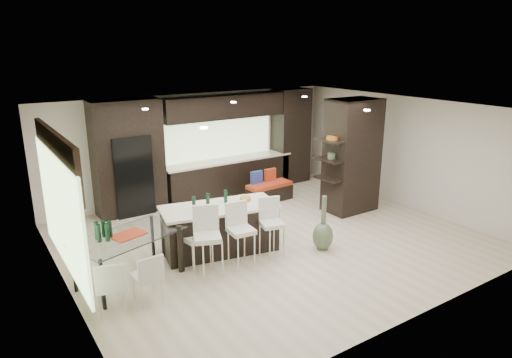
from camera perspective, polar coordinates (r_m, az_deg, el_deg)
ground at (r=9.61m, az=1.99°, el=-7.44°), size 8.00×8.00×0.00m
back_wall at (r=12.08m, az=-7.61°, el=4.17°), size 8.00×0.02×2.70m
left_wall at (r=7.67m, az=-23.19°, el=-4.30°), size 0.02×7.00×2.70m
right_wall at (r=11.85m, az=18.07°, el=3.26°), size 0.02×7.00×2.70m
ceiling at (r=8.86m, az=2.16°, el=8.72°), size 8.00×7.00×0.02m
window_left at (r=7.86m, az=-23.18°, el=-3.80°), size 0.04×3.20×1.90m
window_back at (r=12.27m, az=-5.03°, el=5.40°), size 3.40×0.04×1.20m
stone_accent at (r=7.62m, az=-23.72°, el=2.61°), size 0.08×3.00×0.80m
ceiling_spots at (r=9.07m, az=1.23°, el=8.78°), size 4.00×3.00×0.02m
back_cabinetry at (r=12.01m, az=-4.77°, el=4.19°), size 6.80×0.68×2.70m
refrigerator at (r=11.15m, az=-15.46°, el=0.56°), size 0.90×0.68×1.90m
partition_column at (r=11.08m, az=11.90°, el=2.85°), size 1.20×0.80×2.70m
kitchen_island at (r=8.92m, az=-4.53°, el=-6.19°), size 2.36×1.37×0.93m
stool_left at (r=7.97m, az=-6.04°, el=-8.78°), size 0.58×0.58×1.01m
stool_mid at (r=8.29m, az=-1.85°, el=-7.85°), size 0.46×0.46×0.96m
stool_right at (r=8.64m, az=2.00°, el=-6.91°), size 0.51×0.51×0.93m
bench at (r=11.78m, az=1.67°, el=-1.63°), size 1.25×0.54×0.47m
floor_vase at (r=9.00m, az=8.42°, el=-5.48°), size 0.45×0.45×1.11m
dining_table at (r=8.11m, az=-15.43°, el=-9.53°), size 1.96×1.46×0.84m
chair_near at (r=7.46m, az=-13.47°, el=-12.09°), size 0.43×0.43×0.77m
chair_far at (r=7.30m, az=-17.57°, el=-12.89°), size 0.55×0.55×0.82m
chair_end at (r=8.48m, az=-7.65°, el=-7.53°), size 0.58×0.58×0.93m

